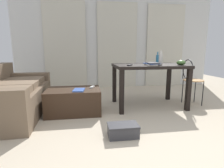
{
  "coord_description": "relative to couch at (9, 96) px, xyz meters",
  "views": [
    {
      "loc": [
        -0.88,
        -1.39,
        1.0
      ],
      "look_at": [
        -0.42,
        1.67,
        0.42
      ],
      "focal_mm": 28.01,
      "sensor_mm": 36.0,
      "label": 1
    }
  ],
  "objects": [
    {
      "name": "tv_remote_primary",
      "position": [
        1.31,
        0.02,
        0.1
      ],
      "size": [
        0.09,
        0.15,
        0.02
      ],
      "primitive_type": "cube",
      "rotation": [
        0.0,
        0.0,
        -0.33
      ],
      "color": "#B7B7B2",
      "rests_on": "coffee_table"
    },
    {
      "name": "curtains",
      "position": [
        2.09,
        1.97,
        0.84
      ],
      "size": [
        3.9,
        0.03,
        2.3
      ],
      "color": "beige",
      "rests_on": "ground"
    },
    {
      "name": "magazine",
      "position": [
        1.09,
        -0.17,
        0.1
      ],
      "size": [
        0.2,
        0.28,
        0.02
      ],
      "primitive_type": "cube",
      "rotation": [
        0.0,
        0.0,
        -0.12
      ],
      "color": "#33519E",
      "rests_on": "coffee_table"
    },
    {
      "name": "bottle_far",
      "position": [
        2.53,
        0.21,
        0.55
      ],
      "size": [
        0.06,
        0.06,
        0.22
      ],
      "color": "teal",
      "rests_on": "craft_table"
    },
    {
      "name": "book_stack",
      "position": [
        2.3,
        -0.09,
        0.49
      ],
      "size": [
        0.22,
        0.3,
        0.05
      ],
      "color": "silver",
      "rests_on": "craft_table"
    },
    {
      "name": "bowl",
      "position": [
        2.82,
        -0.12,
        0.51
      ],
      "size": [
        0.15,
        0.15,
        0.09
      ],
      "primitive_type": "ellipsoid",
      "color": "#477033",
      "rests_on": "craft_table"
    },
    {
      "name": "tv_remote_on_table",
      "position": [
        1.93,
        -0.09,
        0.47
      ],
      "size": [
        0.12,
        0.16,
        0.02
      ],
      "primitive_type": "cube",
      "rotation": [
        0.0,
        0.0,
        -0.55
      ],
      "color": "#232326",
      "rests_on": "craft_table"
    },
    {
      "name": "shoebox",
      "position": [
        1.63,
        -1.0,
        -0.23
      ],
      "size": [
        0.36,
        0.22,
        0.15
      ],
      "color": "#38383D",
      "rests_on": "ground"
    },
    {
      "name": "couch",
      "position": [
        0.0,
        0.0,
        0.0
      ],
      "size": [
        0.97,
        1.82,
        0.79
      ],
      "color": "brown",
      "rests_on": "ground"
    },
    {
      "name": "coffee_table",
      "position": [
        1.0,
        -0.05,
        -0.11
      ],
      "size": [
        0.86,
        0.6,
        0.4
      ],
      "color": "#382619",
      "rests_on": "ground"
    },
    {
      "name": "wire_chair",
      "position": [
        3.15,
        0.09,
        0.23
      ],
      "size": [
        0.37,
        0.38,
        0.86
      ],
      "color": "#B7844C",
      "rests_on": "ground"
    },
    {
      "name": "craft_table",
      "position": [
        2.34,
        0.12,
        0.36
      ],
      "size": [
        1.25,
        0.82,
        0.77
      ],
      "color": "black",
      "rests_on": "ground"
    },
    {
      "name": "ground_plane",
      "position": [
        2.09,
        -0.12,
        -0.31
      ],
      "size": [
        8.56,
        8.56,
        0.0
      ],
      "primitive_type": "plane",
      "color": "beige"
    },
    {
      "name": "bottle_near",
      "position": [
        2.5,
        0.01,
        0.57
      ],
      "size": [
        0.07,
        0.07,
        0.24
      ],
      "color": "beige",
      "rests_on": "craft_table"
    },
    {
      "name": "wall_back",
      "position": [
        2.09,
        2.06,
        0.98
      ],
      "size": [
        5.48,
        0.1,
        2.57
      ],
      "primitive_type": "cube",
      "color": "silver",
      "rests_on": "ground"
    }
  ]
}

